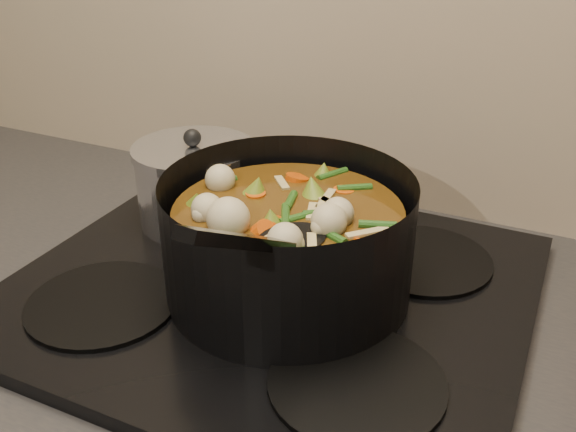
% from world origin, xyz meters
% --- Properties ---
extents(stovetop, '(0.62, 0.54, 0.03)m').
position_xyz_m(stovetop, '(0.00, 1.93, 0.92)').
color(stovetop, black).
rests_on(stovetop, counter).
extents(stockpot, '(0.36, 0.43, 0.22)m').
position_xyz_m(stockpot, '(0.03, 1.92, 1.00)').
color(stockpot, black).
rests_on(stockpot, stovetop).
extents(saucepan, '(0.17, 0.17, 0.14)m').
position_xyz_m(saucepan, '(-0.17, 2.03, 0.99)').
color(saucepan, silver).
rests_on(saucepan, stovetop).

